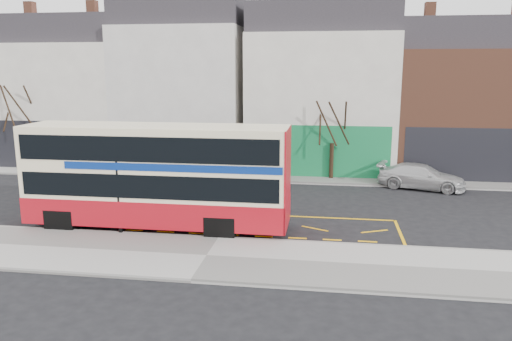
% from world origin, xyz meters
% --- Properties ---
extents(ground, '(120.00, 120.00, 0.00)m').
position_xyz_m(ground, '(0.00, 0.00, 0.00)').
color(ground, black).
rests_on(ground, ground).
extents(pavement, '(40.00, 4.00, 0.15)m').
position_xyz_m(pavement, '(0.00, -2.30, 0.07)').
color(pavement, '#A6A39D').
rests_on(pavement, ground).
extents(kerb, '(40.00, 0.15, 0.15)m').
position_xyz_m(kerb, '(0.00, -0.38, 0.07)').
color(kerb, gray).
rests_on(kerb, ground).
extents(far_pavement, '(50.00, 3.00, 0.15)m').
position_xyz_m(far_pavement, '(0.00, 11.00, 0.07)').
color(far_pavement, '#A6A39D').
rests_on(far_pavement, ground).
extents(road_markings, '(14.00, 3.40, 0.01)m').
position_xyz_m(road_markings, '(0.00, 1.60, 0.01)').
color(road_markings, '#FFB90D').
rests_on(road_markings, ground).
extents(terrace_far_left, '(8.00, 8.01, 10.80)m').
position_xyz_m(terrace_far_left, '(-13.50, 14.99, 4.82)').
color(terrace_far_left, white).
rests_on(terrace_far_left, ground).
extents(terrace_left, '(8.00, 8.01, 11.80)m').
position_xyz_m(terrace_left, '(-5.50, 14.99, 5.32)').
color(terrace_left, silver).
rests_on(terrace_left, ground).
extents(terrace_green_shop, '(9.00, 8.01, 11.30)m').
position_xyz_m(terrace_green_shop, '(3.50, 14.99, 5.07)').
color(terrace_green_shop, white).
rests_on(terrace_green_shop, ground).
extents(terrace_right, '(9.00, 8.01, 10.30)m').
position_xyz_m(terrace_right, '(12.50, 14.99, 4.57)').
color(terrace_right, brown).
rests_on(terrace_right, ground).
extents(double_decker_bus, '(10.66, 2.48, 4.26)m').
position_xyz_m(double_decker_bus, '(-2.74, 0.75, 2.24)').
color(double_decker_bus, '#FFEEC2').
rests_on(double_decker_bus, ground).
extents(bus_stop_post, '(0.84, 0.16, 3.35)m').
position_xyz_m(bus_stop_post, '(-3.86, -0.39, 2.14)').
color(bus_stop_post, black).
rests_on(bus_stop_post, pavement).
extents(car_silver, '(4.35, 2.42, 1.40)m').
position_xyz_m(car_silver, '(-7.57, 8.43, 0.70)').
color(car_silver, '#ACABB0').
rests_on(car_silver, ground).
extents(car_grey, '(4.83, 2.79, 1.50)m').
position_xyz_m(car_grey, '(-0.67, 9.25, 0.75)').
color(car_grey, '#42444A').
rests_on(car_grey, ground).
extents(car_white, '(4.95, 3.10, 1.34)m').
position_xyz_m(car_white, '(9.12, 9.46, 0.67)').
color(car_white, silver).
rests_on(car_white, ground).
extents(street_tree_left, '(3.22, 3.22, 6.96)m').
position_xyz_m(street_tree_left, '(-15.37, 11.20, 4.75)').
color(street_tree_left, black).
rests_on(street_tree_left, ground).
extents(street_tree_right, '(2.76, 2.76, 5.96)m').
position_xyz_m(street_tree_right, '(4.26, 10.80, 4.06)').
color(street_tree_right, black).
rests_on(street_tree_right, ground).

